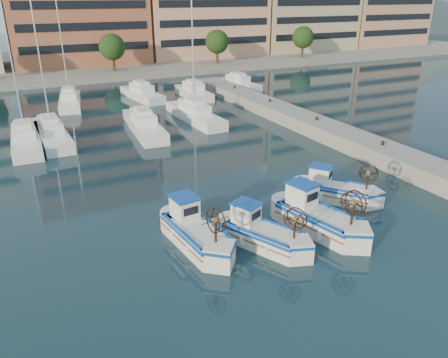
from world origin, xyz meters
TOP-DOWN VIEW (x-y plane):
  - ground at (0.00, 0.00)m, footprint 300.00×300.00m
  - quay at (13.00, 8.00)m, footprint 3.00×60.00m
  - hill_east at (140.00, 110.00)m, footprint 160.00×160.00m
  - yacht_marina at (-2.71, 27.53)m, footprint 36.36×22.53m
  - fishing_boat_a at (-4.53, 1.05)m, footprint 2.33×4.72m
  - fishing_boat_b at (-1.56, -0.49)m, footprint 3.29×4.38m
  - fishing_boat_c at (1.88, -0.49)m, footprint 2.99×5.00m
  - fishing_boat_d at (5.25, 2.07)m, footprint 3.81×4.24m

SIDE VIEW (x-z plane):
  - ground at x=0.00m, z-range 0.00..0.00m
  - hill_east at x=140.00m, z-range -25.00..25.00m
  - yacht_marina at x=-2.71m, z-range -5.22..6.28m
  - quay at x=13.00m, z-range 0.00..1.20m
  - fishing_boat_d at x=5.25m, z-range -0.59..2.04m
  - fishing_boat_b at x=-1.56m, z-range -0.59..2.05m
  - fishing_boat_a at x=-4.53m, z-range -0.65..2.24m
  - fishing_boat_c at x=1.88m, z-range -0.68..2.35m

